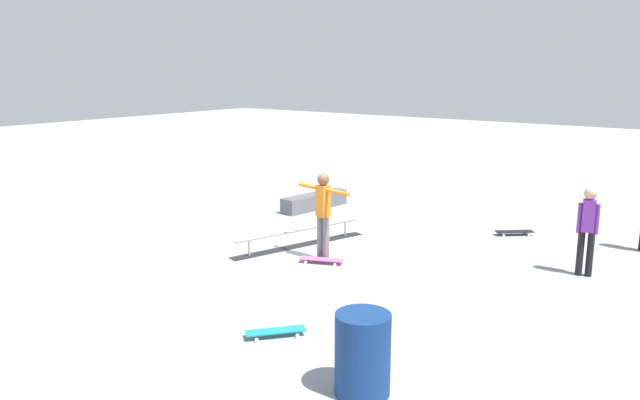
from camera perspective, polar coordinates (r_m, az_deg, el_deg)
ground_plane at (r=11.86m, az=-1.59°, el=-5.09°), size 60.00×60.00×0.00m
grind_rail at (r=12.45m, az=-1.85°, el=-3.54°), size 3.03×1.09×0.35m
skate_ledge at (r=15.64m, az=-0.51°, el=-0.12°), size 2.00×0.66×0.38m
skater_main at (r=11.37m, az=0.30°, el=-0.92°), size 0.33×1.30×1.62m
skateboard_main at (r=11.38m, az=0.14°, el=-5.45°), size 0.49×0.82×0.09m
bystander_purple_shirt at (r=11.44m, az=23.24°, el=-2.23°), size 0.23×0.35×1.54m
loose_skateboard_black at (r=13.86m, az=17.33°, el=-2.79°), size 0.68×0.73×0.09m
loose_skateboard_teal at (r=8.47m, az=-4.07°, el=-11.86°), size 0.75×0.66×0.09m
trash_bin at (r=6.99m, az=3.91°, el=-13.84°), size 0.61×0.61×0.92m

